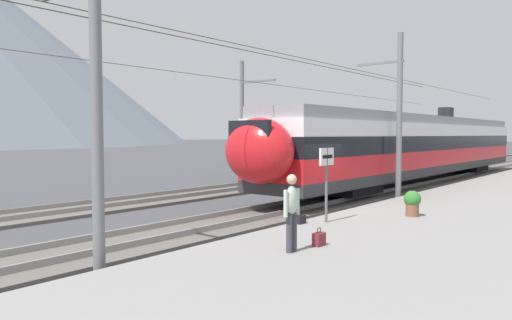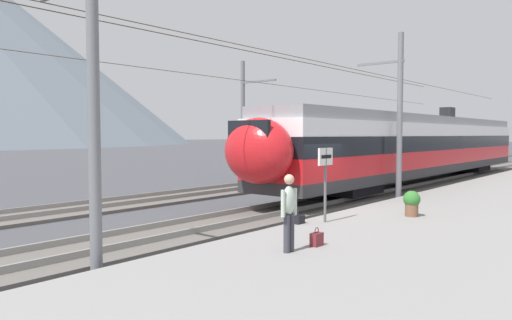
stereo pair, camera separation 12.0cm
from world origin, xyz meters
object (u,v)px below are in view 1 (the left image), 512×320
at_px(handbag_near_sign, 301,219).
at_px(handbag_beside_passenger, 319,239).
at_px(platform_sign, 327,168).
at_px(potted_plant_platform_edge, 412,202).
at_px(catenary_mast_far_side, 244,118).
at_px(passenger_walking, 292,209).
at_px(train_near_platform, 417,145).
at_px(train_far_track, 402,142).
at_px(catenary_mast_west, 92,76).
at_px(catenary_mast_mid, 396,112).

bearing_deg(handbag_near_sign, handbag_beside_passenger, -136.88).
relative_size(platform_sign, handbag_beside_passenger, 5.02).
relative_size(handbag_near_sign, potted_plant_platform_edge, 0.46).
relative_size(catenary_mast_far_side, potted_plant_platform_edge, 55.07).
bearing_deg(passenger_walking, platform_sign, 20.06).
bearing_deg(train_near_platform, catenary_mast_far_side, 124.30).
bearing_deg(passenger_walking, handbag_near_sign, 31.02).
bearing_deg(potted_plant_platform_edge, passenger_walking, 177.84).
distance_m(train_far_track, potted_plant_platform_edge, 26.51).
relative_size(catenary_mast_west, catenary_mast_far_side, 1.00).
xyz_separation_m(catenary_mast_far_side, potted_plant_platform_edge, (-6.49, -12.59, -3.04)).
distance_m(train_near_platform, train_far_track, 13.68).
bearing_deg(passenger_walking, train_far_track, 18.66).
distance_m(train_far_track, handbag_near_sign, 28.92).
xyz_separation_m(catenary_mast_mid, handbag_beside_passenger, (-10.47, -2.74, -3.37)).
relative_size(handbag_beside_passenger, handbag_near_sign, 1.17).
bearing_deg(handbag_beside_passenger, passenger_walking, 170.42).
bearing_deg(train_near_platform, train_far_track, 25.90).
height_order(catenary_mast_mid, potted_plant_platform_edge, catenary_mast_mid).
bearing_deg(catenary_mast_west, train_far_track, 12.91).
height_order(handbag_beside_passenger, handbag_near_sign, handbag_beside_passenger).
xyz_separation_m(catenary_mast_mid, platform_sign, (-7.78, -1.29, -1.94)).
bearing_deg(handbag_beside_passenger, catenary_mast_west, 145.75).
height_order(catenary_mast_west, handbag_beside_passenger, catenary_mast_west).
distance_m(train_near_platform, catenary_mast_mid, 7.18).
height_order(train_far_track, platform_sign, train_far_track).
bearing_deg(catenary_mast_west, handbag_near_sign, -8.09).
distance_m(train_near_platform, potted_plant_platform_edge, 12.90).
bearing_deg(platform_sign, handbag_beside_passenger, -151.69).
bearing_deg(potted_plant_platform_edge, catenary_mast_west, 163.13).
xyz_separation_m(train_near_platform, catenary_mast_west, (-21.28, -1.72, 1.74)).
bearing_deg(catenary_mast_far_side, handbag_beside_passenger, -133.27).
relative_size(platform_sign, potted_plant_platform_edge, 2.69).
bearing_deg(catenary_mast_far_side, passenger_walking, -135.66).
xyz_separation_m(train_near_platform, handbag_near_sign, (-15.26, -2.58, -1.82)).
bearing_deg(train_near_platform, potted_plant_platform_edge, -159.25).
bearing_deg(train_near_platform, catenary_mast_west, -175.37).
xyz_separation_m(catenary_mast_west, handbag_beside_passenger, (4.01, -2.73, -3.54)).
bearing_deg(handbag_beside_passenger, train_near_platform, 14.47).
height_order(platform_sign, handbag_beside_passenger, platform_sign).
bearing_deg(train_far_track, handbag_near_sign, -162.76).
distance_m(catenary_mast_mid, handbag_near_sign, 9.16).
distance_m(catenary_mast_far_side, handbag_beside_passenger, 17.50).
bearing_deg(catenary_mast_far_side, catenary_mast_mid, -97.60).
bearing_deg(train_far_track, passenger_walking, -161.34).
bearing_deg(catenary_mast_far_side, handbag_near_sign, -132.58).
bearing_deg(catenary_mast_far_side, train_far_track, -6.65).
height_order(platform_sign, potted_plant_platform_edge, platform_sign).
height_order(catenary_mast_west, catenary_mast_far_side, catenary_mast_west).
xyz_separation_m(catenary_mast_far_side, passenger_walking, (-12.65, -12.36, -2.56)).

